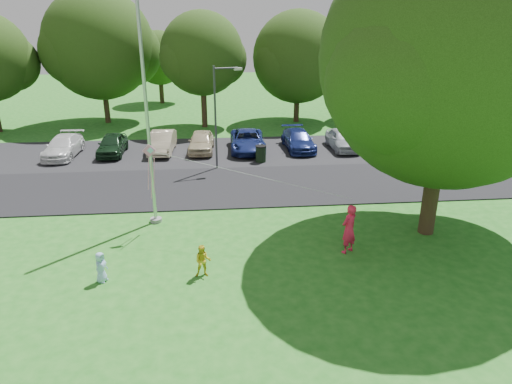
{
  "coord_description": "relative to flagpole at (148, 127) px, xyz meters",
  "views": [
    {
      "loc": [
        -0.9,
        -13.18,
        8.28
      ],
      "look_at": [
        0.73,
        4.0,
        1.6
      ],
      "focal_mm": 32.0,
      "sensor_mm": 36.0,
      "label": 1
    }
  ],
  "objects": [
    {
      "name": "parking_strip",
      "position": [
        3.5,
        10.5,
        -4.14
      ],
      "size": [
        42.0,
        7.0,
        0.06
      ],
      "primitive_type": "cube",
      "color": "black",
      "rests_on": "ground"
    },
    {
      "name": "street_lamp",
      "position": [
        2.95,
        7.09,
        -0.69
      ],
      "size": [
        1.61,
        0.52,
        5.79
      ],
      "rotation": [
        0.0,
        0.0,
        0.23
      ],
      "color": "#3F3F44",
      "rests_on": "ground"
    },
    {
      "name": "tree_row",
      "position": [
        5.09,
        19.23,
        1.55
      ],
      "size": [
        64.35,
        11.94,
        10.88
      ],
      "color": "#332316",
      "rests_on": "ground"
    },
    {
      "name": "big_tree",
      "position": [
        11.02,
        -2.16,
        2.46
      ],
      "size": [
        9.91,
        9.39,
        11.57
      ],
      "rotation": [
        0.0,
        0.0,
        0.08
      ],
      "color": "#332316",
      "rests_on": "ground"
    },
    {
      "name": "park_road",
      "position": [
        3.5,
        4.0,
        -4.14
      ],
      "size": [
        60.0,
        6.0,
        0.06
      ],
      "primitive_type": "cube",
      "color": "black",
      "rests_on": "ground"
    },
    {
      "name": "trash_can",
      "position": [
        5.37,
        7.99,
        -3.64
      ],
      "size": [
        0.66,
        0.66,
        1.05
      ],
      "rotation": [
        0.0,
        0.0,
        0.19
      ],
      "color": "black",
      "rests_on": "ground"
    },
    {
      "name": "horizon_trees",
      "position": [
        7.56,
        28.88,
        0.14
      ],
      "size": [
        77.46,
        7.2,
        7.02
      ],
      "color": "#332316",
      "rests_on": "ground"
    },
    {
      "name": "flagpole",
      "position": [
        0.0,
        0.0,
        0.0
      ],
      "size": [
        0.5,
        0.5,
        10.0
      ],
      "color": "#B7BABF",
      "rests_on": "ground"
    },
    {
      "name": "ground",
      "position": [
        3.5,
        -5.0,
        -4.17
      ],
      "size": [
        120.0,
        120.0,
        0.0
      ],
      "primitive_type": "plane",
      "color": "#216C1C",
      "rests_on": "ground"
    },
    {
      "name": "child_blue",
      "position": [
        -1.26,
        -4.63,
        -3.63
      ],
      "size": [
        0.51,
        0.61,
        1.07
      ],
      "primitive_type": "imported",
      "rotation": [
        0.0,
        0.0,
        1.2
      ],
      "color": "#9CC2EF",
      "rests_on": "ground"
    },
    {
      "name": "child_yellow",
      "position": [
        2.09,
        -4.61,
        -3.59
      ],
      "size": [
        0.57,
        0.45,
        1.15
      ],
      "primitive_type": "imported",
      "rotation": [
        0.0,
        0.0,
        -0.03
      ],
      "color": "gold",
      "rests_on": "ground"
    },
    {
      "name": "kite",
      "position": [
        0.37,
        -0.99,
        -1.23
      ],
      "size": [
        7.61,
        2.76,
        2.32
      ],
      "rotation": [
        0.0,
        0.0,
        0.1
      ],
      "color": "pink",
      "rests_on": "ground"
    },
    {
      "name": "woman",
      "position": [
        7.44,
        -3.41,
        -3.22
      ],
      "size": [
        0.83,
        0.77,
        1.9
      ],
      "primitive_type": "imported",
      "rotation": [
        0.0,
        0.0,
        3.74
      ],
      "color": "#FF214B",
      "rests_on": "ground"
    },
    {
      "name": "parked_cars",
      "position": [
        4.67,
        10.51,
        -3.45
      ],
      "size": [
        23.0,
        5.17,
        1.39
      ],
      "color": "silver",
      "rests_on": "ground"
    }
  ]
}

